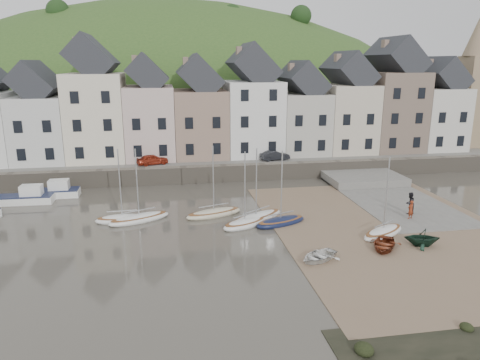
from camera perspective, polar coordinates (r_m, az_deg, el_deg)
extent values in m
plane|color=#4A453A|center=(33.43, 1.72, -7.59)|extent=(160.00, 160.00, 0.00)
cube|color=#335421|center=(63.73, -3.89, 3.96)|extent=(90.00, 30.00, 1.50)
cube|color=slate|center=(52.37, -2.64, 2.48)|extent=(70.00, 7.00, 0.10)
cube|color=slate|center=(49.14, -2.13, 0.88)|extent=(70.00, 1.20, 1.80)
cube|color=#7E644D|center=(37.05, 18.75, -6.07)|extent=(18.00, 26.00, 0.06)
cube|color=slate|center=(45.53, 18.53, -2.14)|extent=(8.00, 18.00, 0.12)
ellipsoid|color=#335421|center=(95.40, -8.40, -4.12)|extent=(134.40, 84.00, 84.00)
cylinder|color=#382619|center=(80.06, -22.06, 17.58)|extent=(0.50, 0.50, 3.00)
sphere|color=#213D19|center=(80.26, -22.24, 19.36)|extent=(3.60, 3.60, 3.60)
cylinder|color=#382619|center=(82.48, -11.43, 18.22)|extent=(0.50, 0.50, 3.00)
sphere|color=#213D19|center=(82.68, -11.52, 19.95)|extent=(3.60, 3.60, 3.60)
cylinder|color=#382619|center=(81.37, -1.03, 18.55)|extent=(0.50, 0.50, 3.00)
sphere|color=#213D19|center=(81.57, -1.04, 20.30)|extent=(3.60, 3.60, 3.60)
cylinder|color=#382619|center=(83.04, 7.74, 18.35)|extent=(0.50, 0.50, 3.00)
sphere|color=#213D19|center=(83.24, 7.80, 20.06)|extent=(3.60, 3.60, 3.60)
cube|color=silver|center=(56.55, -23.87, 5.96)|extent=(5.80, 8.00, 7.50)
cube|color=gray|center=(56.44, -26.05, 12.55)|extent=(0.60, 0.90, 1.40)
cube|color=beige|center=(55.20, -17.77, 7.64)|extent=(6.40, 8.00, 10.00)
cube|color=gray|center=(55.13, -20.17, 16.03)|extent=(0.60, 0.90, 1.40)
cube|color=beige|center=(54.77, -11.39, 7.21)|extent=(5.60, 8.00, 8.50)
cube|color=gray|center=(54.38, -13.30, 14.54)|extent=(0.60, 0.90, 1.40)
cube|color=gray|center=(54.94, -5.12, 7.20)|extent=(6.20, 8.00, 8.00)
cube|color=gray|center=(54.36, -6.98, 14.61)|extent=(0.60, 0.90, 1.40)
cube|color=white|center=(55.74, 1.56, 7.88)|extent=(6.60, 8.00, 9.00)
cube|color=gray|center=(55.04, -0.14, 15.97)|extent=(0.60, 0.90, 1.40)
cube|color=#B5B1A6|center=(57.36, 7.74, 7.20)|extent=(5.80, 8.00, 7.50)
cube|color=gray|center=(56.46, 6.53, 13.91)|extent=(0.60, 0.90, 1.40)
cube|color=beige|center=(59.32, 13.31, 7.68)|extent=(6.00, 8.00, 8.50)
cube|color=gray|center=(58.34, 12.34, 14.79)|extent=(0.60, 0.90, 1.40)
cube|color=#756254|center=(61.92, 18.75, 8.28)|extent=(6.40, 8.00, 10.00)
cube|color=gray|center=(60.89, 18.03, 16.01)|extent=(0.60, 0.90, 1.40)
cube|color=silver|center=(65.14, 23.49, 7.24)|extent=(5.80, 8.00, 8.00)
cube|color=gray|center=(63.96, 23.02, 13.42)|extent=(0.60, 0.90, 1.40)
cube|color=#997F60|center=(68.03, 27.54, 8.77)|extent=(3.50, 3.50, 12.00)
ellipsoid|color=white|center=(37.91, -12.74, -4.88)|extent=(5.37, 3.49, 0.84)
ellipsoid|color=brown|center=(37.84, -12.76, -4.56)|extent=(4.93, 3.19, 0.20)
cylinder|color=#B2B5B7|center=(37.00, -13.01, -0.35)|extent=(0.10, 0.10, 5.60)
cylinder|color=#B2B5B7|center=(37.67, -12.81, -3.80)|extent=(2.65, 1.24, 0.08)
ellipsoid|color=white|center=(38.11, -14.77, -4.90)|extent=(4.42, 1.68, 0.84)
ellipsoid|color=brown|center=(38.04, -14.80, -4.59)|extent=(4.06, 1.52, 0.20)
cylinder|color=#B2B5B7|center=(37.21, -15.09, -0.40)|extent=(0.10, 0.10, 5.60)
cylinder|color=#B2B5B7|center=(37.87, -14.85, -3.83)|extent=(2.40, 0.18, 0.08)
ellipsoid|color=beige|center=(38.31, -3.35, -4.31)|extent=(5.27, 3.02, 0.84)
ellipsoid|color=brown|center=(38.24, -3.36, -4.00)|extent=(4.84, 2.76, 0.20)
cylinder|color=#B2B5B7|center=(37.40, -3.43, 0.18)|extent=(0.10, 0.10, 5.60)
cylinder|color=#B2B5B7|center=(38.07, -3.37, -3.25)|extent=(2.66, 0.96, 0.08)
ellipsoid|color=white|center=(35.86, 0.62, -5.65)|extent=(4.31, 3.19, 0.84)
ellipsoid|color=brown|center=(35.79, 0.62, -5.32)|extent=(3.96, 2.91, 0.20)
cylinder|color=#B2B5B7|center=(34.90, 0.63, -0.88)|extent=(0.10, 0.10, 5.60)
cylinder|color=#B2B5B7|center=(35.61, 0.62, -4.52)|extent=(2.03, 1.09, 0.08)
ellipsoid|color=white|center=(37.13, 2.06, -4.93)|extent=(5.63, 4.42, 0.84)
ellipsoid|color=brown|center=(37.05, 2.07, -4.61)|extent=(5.16, 4.05, 0.20)
cylinder|color=#B2B5B7|center=(36.20, 2.11, -0.31)|extent=(0.10, 0.10, 5.60)
cylinder|color=#B2B5B7|center=(36.88, 2.07, -3.83)|extent=(2.68, 1.81, 0.08)
ellipsoid|color=#131B3D|center=(36.41, 5.21, -5.39)|extent=(4.78, 2.98, 0.84)
ellipsoid|color=brown|center=(36.34, 5.22, -5.06)|extent=(4.39, 2.72, 0.20)
cylinder|color=#B2B5B7|center=(35.46, 5.33, -0.69)|extent=(0.10, 0.10, 5.60)
cylinder|color=#B2B5B7|center=(36.16, 5.24, -4.28)|extent=(2.37, 0.94, 0.08)
ellipsoid|color=white|center=(35.78, 17.82, -6.45)|extent=(4.64, 3.61, 0.84)
ellipsoid|color=brown|center=(35.70, 17.85, -6.12)|extent=(4.26, 3.30, 0.20)
cylinder|color=#B2B5B7|center=(34.81, 18.22, -1.69)|extent=(0.10, 0.10, 5.60)
cylinder|color=#B2B5B7|center=(35.52, 17.91, -5.32)|extent=(2.17, 1.35, 0.08)
cube|color=white|center=(47.17, -22.96, -1.61)|extent=(5.29, 1.75, 0.70)
cube|color=#131B3D|center=(47.07, -23.01, -1.18)|extent=(5.19, 1.80, 0.08)
cube|color=white|center=(46.76, -22.12, -0.58)|extent=(1.86, 1.22, 1.00)
cube|color=white|center=(46.20, -25.94, -2.27)|extent=(5.40, 1.82, 0.70)
cube|color=#131B3D|center=(46.11, -25.99, -1.83)|extent=(5.30, 1.87, 0.08)
cube|color=white|center=(45.77, -25.09, -1.21)|extent=(1.90, 1.24, 1.00)
imported|color=white|center=(30.31, 9.96, -9.53)|extent=(3.56, 3.24, 0.60)
imported|color=#153022|center=(34.47, 22.22, -6.78)|extent=(2.90, 2.66, 1.29)
imported|color=maroon|center=(33.14, 17.90, -7.85)|extent=(3.55, 3.79, 0.64)
imported|color=maroon|center=(39.69, 20.96, -3.54)|extent=(0.67, 0.55, 1.57)
imported|color=black|center=(40.89, 20.86, -2.77)|extent=(1.13, 1.03, 1.90)
imported|color=maroon|center=(50.93, -11.11, 2.60)|extent=(3.73, 2.39, 1.18)
imported|color=black|center=(52.43, 4.48, 3.15)|extent=(3.59, 1.76, 1.13)
ellipsoid|color=black|center=(22.30, 15.56, -20.12)|extent=(0.88, 0.97, 0.57)
ellipsoid|color=black|center=(25.66, 26.97, -16.42)|extent=(0.64, 0.71, 0.42)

